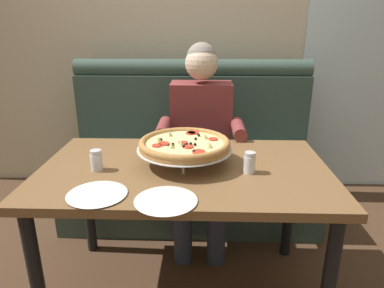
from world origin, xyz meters
The scene contains 11 objects.
back_wall_with_window centered at (0.00, 1.45, 1.40)m, with size 6.00×0.12×2.80m, color beige.
window_panel centered at (1.45, 1.38, 1.40)m, with size 1.10×0.02×2.80m, color white.
booth_bench centered at (0.00, 0.88, 0.40)m, with size 1.80×0.78×1.13m.
dining_table centered at (0.00, 0.00, 0.65)m, with size 1.37×0.82×0.74m.
diner_main centered at (0.07, 0.62, 0.71)m, with size 0.54×0.64×1.27m.
pizza centered at (0.00, 0.04, 0.83)m, with size 0.46×0.46×0.13m.
shaker_pepper_flakes centered at (0.30, -0.06, 0.78)m, with size 0.05×0.05×0.10m.
shaker_oregano centered at (-0.40, -0.05, 0.78)m, with size 0.06×0.06×0.10m.
plate_near_left centered at (-0.33, -0.30, 0.75)m, with size 0.24×0.24×0.02m.
plate_near_right centered at (-0.05, -0.34, 0.75)m, with size 0.25×0.25×0.02m.
patio_chair centered at (1.26, 2.22, 0.52)m, with size 0.40×0.40×0.86m.
Camera 1 is at (0.09, -1.51, 1.38)m, focal length 32.15 mm.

